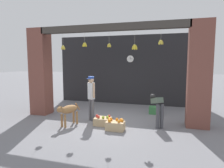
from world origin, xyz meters
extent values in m
plane|color=slate|center=(0.00, 0.00, 0.00)|extent=(60.00, 60.00, 0.00)
cube|color=#232326|center=(0.00, 3.17, 1.69)|extent=(7.17, 0.12, 3.39)
cube|color=brown|center=(-2.93, 0.30, 1.69)|extent=(0.70, 0.60, 3.39)
cube|color=brown|center=(2.93, 0.30, 1.69)|extent=(0.70, 0.60, 3.39)
cube|color=#3D3833|center=(0.00, 0.12, 3.27)|extent=(5.27, 0.24, 0.24)
cylinder|color=#B2AD99|center=(-1.80, 0.14, 2.92)|extent=(0.01, 0.01, 0.45)
ellipsoid|color=yellow|center=(-1.76, 0.14, 2.63)|extent=(0.11, 0.06, 0.17)
ellipsoid|color=yellow|center=(-1.78, 0.17, 2.63)|extent=(0.09, 0.11, 0.18)
ellipsoid|color=yellow|center=(-1.82, 0.17, 2.63)|extent=(0.09, 0.11, 0.18)
ellipsoid|color=yellow|center=(-1.84, 0.14, 2.63)|extent=(0.11, 0.06, 0.17)
ellipsoid|color=yellow|center=(-1.82, 0.10, 2.63)|extent=(0.09, 0.11, 0.18)
ellipsoid|color=yellow|center=(-1.78, 0.10, 2.63)|extent=(0.09, 0.11, 0.18)
cylinder|color=#B2AD99|center=(-0.92, 0.12, 2.97)|extent=(0.01, 0.01, 0.36)
ellipsoid|color=yellow|center=(-0.88, 0.12, 2.71)|extent=(0.11, 0.06, 0.17)
ellipsoid|color=yellow|center=(-0.91, 0.16, 2.71)|extent=(0.08, 0.11, 0.18)
ellipsoid|color=yellow|center=(-0.96, 0.15, 2.71)|extent=(0.10, 0.09, 0.18)
ellipsoid|color=yellow|center=(-0.96, 0.10, 2.71)|extent=(0.10, 0.09, 0.18)
ellipsoid|color=yellow|center=(-0.91, 0.08, 2.71)|extent=(0.08, 0.11, 0.18)
cylinder|color=#B2AD99|center=(0.00, 0.11, 2.94)|extent=(0.01, 0.01, 0.42)
ellipsoid|color=gold|center=(0.04, 0.11, 2.66)|extent=(0.10, 0.05, 0.15)
ellipsoid|color=gold|center=(0.02, 0.14, 2.66)|extent=(0.08, 0.09, 0.15)
ellipsoid|color=gold|center=(-0.02, 0.14, 2.66)|extent=(0.08, 0.09, 0.15)
ellipsoid|color=gold|center=(-0.03, 0.11, 2.66)|extent=(0.10, 0.05, 0.15)
ellipsoid|color=gold|center=(-0.02, 0.08, 2.66)|extent=(0.08, 0.09, 0.15)
ellipsoid|color=gold|center=(0.02, 0.08, 2.66)|extent=(0.08, 0.09, 0.15)
cylinder|color=#B2AD99|center=(0.89, 0.08, 2.91)|extent=(0.01, 0.01, 0.48)
ellipsoid|color=yellow|center=(0.94, 0.08, 2.58)|extent=(0.13, 0.07, 0.19)
ellipsoid|color=yellow|center=(0.89, 0.13, 2.58)|extent=(0.07, 0.13, 0.19)
ellipsoid|color=yellow|center=(0.85, 0.08, 2.58)|extent=(0.13, 0.07, 0.19)
ellipsoid|color=yellow|center=(0.89, 0.04, 2.58)|extent=(0.07, 0.13, 0.19)
cylinder|color=#B2AD99|center=(1.73, 0.11, 2.97)|extent=(0.01, 0.01, 0.35)
ellipsoid|color=yellow|center=(1.77, 0.11, 2.73)|extent=(0.11, 0.06, 0.17)
ellipsoid|color=yellow|center=(1.75, 0.15, 2.73)|extent=(0.09, 0.10, 0.17)
ellipsoid|color=yellow|center=(1.71, 0.15, 2.73)|extent=(0.09, 0.10, 0.17)
ellipsoid|color=yellow|center=(1.69, 0.11, 2.73)|extent=(0.11, 0.06, 0.17)
ellipsoid|color=yellow|center=(1.71, 0.08, 2.73)|extent=(0.09, 0.10, 0.17)
ellipsoid|color=yellow|center=(1.75, 0.08, 2.73)|extent=(0.09, 0.10, 0.17)
ellipsoid|color=#9E7042|center=(-1.11, -0.75, 0.55)|extent=(0.48, 0.73, 0.27)
cylinder|color=#9E7042|center=(-1.12, -1.02, 0.21)|extent=(0.07, 0.07, 0.42)
cylinder|color=#9E7042|center=(-1.28, -0.97, 0.21)|extent=(0.07, 0.07, 0.42)
cylinder|color=#9E7042|center=(-0.95, -0.54, 0.21)|extent=(0.07, 0.07, 0.42)
cylinder|color=#9E7042|center=(-1.10, -0.48, 0.21)|extent=(0.07, 0.07, 0.42)
ellipsoid|color=#9E7042|center=(-1.24, -1.10, 0.61)|extent=(0.25, 0.29, 0.18)
cone|color=brown|center=(-1.19, -1.12, 0.70)|extent=(0.06, 0.06, 0.08)
cone|color=brown|center=(-1.29, -1.08, 0.70)|extent=(0.06, 0.06, 0.08)
cylinder|color=#9E7042|center=(-0.99, -0.40, 0.57)|extent=(0.11, 0.21, 0.27)
cylinder|color=#56565B|center=(-0.55, -0.09, 0.39)|extent=(0.11, 0.11, 0.78)
cylinder|color=#56565B|center=(-0.67, -0.02, 0.39)|extent=(0.11, 0.11, 0.78)
cube|color=silver|center=(-0.61, -0.06, 1.08)|extent=(0.26, 0.24, 0.59)
cylinder|color=tan|center=(-0.49, -0.12, 1.11)|extent=(0.06, 0.06, 0.52)
cylinder|color=tan|center=(-0.74, 0.01, 1.11)|extent=(0.06, 0.06, 0.52)
sphere|color=tan|center=(-0.61, -0.06, 1.47)|extent=(0.20, 0.20, 0.20)
cylinder|color=#234299|center=(-0.61, -0.06, 1.56)|extent=(0.21, 0.21, 0.07)
cube|color=#234299|center=(-0.66, -0.15, 1.53)|extent=(0.20, 0.18, 0.01)
cylinder|color=#424247|center=(1.72, -0.27, 0.39)|extent=(0.11, 0.11, 0.77)
cylinder|color=#424247|center=(1.84, -0.20, 0.39)|extent=(0.11, 0.11, 0.77)
cube|color=#4C5B4C|center=(1.66, 0.00, 0.84)|extent=(0.45, 0.61, 0.31)
sphere|color=black|center=(1.50, 0.32, 0.92)|extent=(0.19, 0.19, 0.19)
cube|color=tan|center=(0.48, -0.79, 0.13)|extent=(0.56, 0.35, 0.27)
sphere|color=orange|center=(0.61, -0.85, 0.31)|extent=(0.10, 0.10, 0.10)
sphere|color=orange|center=(0.50, -0.67, 0.31)|extent=(0.10, 0.10, 0.10)
sphere|color=orange|center=(0.29, -0.81, 0.31)|extent=(0.10, 0.10, 0.10)
sphere|color=orange|center=(0.66, -0.70, 0.31)|extent=(0.10, 0.10, 0.10)
sphere|color=orange|center=(0.25, -0.68, 0.31)|extent=(0.10, 0.10, 0.10)
sphere|color=orange|center=(0.32, -0.70, 0.31)|extent=(0.10, 0.10, 0.10)
sphere|color=orange|center=(0.63, -0.68, 0.31)|extent=(0.10, 0.10, 0.10)
sphere|color=orange|center=(0.32, -0.89, 0.31)|extent=(0.10, 0.10, 0.10)
sphere|color=orange|center=(0.68, -0.73, 0.31)|extent=(0.10, 0.10, 0.10)
cube|color=tan|center=(-0.07, -0.42, 0.12)|extent=(0.52, 0.43, 0.25)
sphere|color=#99B238|center=(-0.02, -0.50, 0.29)|extent=(0.10, 0.10, 0.10)
sphere|color=red|center=(0.13, -0.33, 0.29)|extent=(0.10, 0.10, 0.10)
sphere|color=red|center=(-0.28, -0.38, 0.29)|extent=(0.10, 0.10, 0.10)
sphere|color=red|center=(-0.18, -0.50, 0.29)|extent=(0.10, 0.10, 0.10)
sphere|color=#99B238|center=(0.12, -0.44, 0.29)|extent=(0.10, 0.10, 0.10)
cube|color=#387A42|center=(1.48, 1.56, 0.15)|extent=(0.41, 0.38, 0.29)
cylinder|color=silver|center=(0.45, -0.34, 0.13)|extent=(0.07, 0.07, 0.25)
cylinder|color=black|center=(0.45, -0.34, 0.26)|extent=(0.04, 0.04, 0.03)
cylinder|color=black|center=(0.15, 3.10, 2.24)|extent=(0.36, 0.01, 0.36)
cylinder|color=white|center=(0.15, 3.09, 2.24)|extent=(0.34, 0.02, 0.34)
cube|color=black|center=(0.15, 3.08, 2.28)|extent=(0.01, 0.01, 0.09)
cube|color=black|center=(0.20, 3.08, 2.24)|extent=(0.13, 0.01, 0.01)
camera|label=1|loc=(2.08, -6.54, 2.11)|focal=32.00mm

